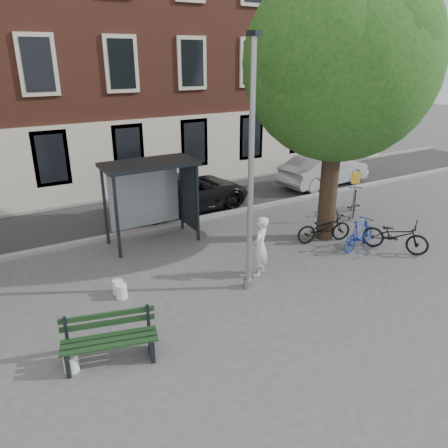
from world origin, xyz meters
name	(u,v)px	position (x,y,z in m)	size (l,w,h in m)	color
ground	(248,287)	(0.00, 0.00, 0.00)	(90.00, 90.00, 0.00)	#4C4C4F
road	(149,210)	(0.00, 7.00, 0.01)	(40.00, 4.00, 0.01)	#28282B
curb_near	(170,225)	(0.00, 5.00, 0.06)	(40.00, 0.25, 0.12)	gray
curb_far	(131,195)	(0.00, 9.00, 0.06)	(40.00, 0.25, 0.12)	gray
building_row	(89,21)	(0.00, 13.00, 7.00)	(30.00, 8.00, 14.00)	brown
lamppost	(251,184)	(0.00, 0.00, 2.78)	(0.28, 0.35, 6.11)	#9EA0A3
tree_right	(344,55)	(4.01, 1.38, 5.62)	(5.76, 5.60, 8.20)	black
bus_shelter	(161,182)	(-0.61, 4.11, 1.92)	(2.85, 1.45, 2.62)	#1E2328
painter	(260,246)	(0.65, 0.43, 0.84)	(0.61, 0.40, 1.68)	silver
bench	(110,341)	(-3.93, -1.04, 0.43)	(1.91, 1.03, 0.94)	#1E2328
bike_a	(324,228)	(3.71, 1.24, 0.48)	(0.63, 1.82, 0.96)	black
bike_b	(359,234)	(4.28, 0.30, 0.49)	(0.46, 1.61, 0.97)	navy
bike_c	(395,235)	(5.09, -0.38, 0.51)	(0.68, 1.94, 1.02)	black
bike_d	(354,201)	(6.50, 2.66, 0.51)	(0.48, 1.69, 1.01)	black
car_dark	(188,192)	(1.38, 6.34, 0.69)	(2.30, 4.99, 1.39)	black
car_silver	(324,170)	(8.19, 6.15, 0.73)	(1.55, 4.46, 1.47)	#9EA1A5
bucket_a	(71,363)	(-4.67, -0.98, 0.18)	(0.28, 0.28, 0.36)	white
bucket_b	(118,287)	(-3.00, 1.41, 0.18)	(0.28, 0.28, 0.36)	white
bucket_c	(121,291)	(-3.00, 1.15, 0.18)	(0.28, 0.28, 0.36)	white
notice_sign	(355,186)	(5.83, 2.09, 1.33)	(0.32, 0.10, 1.85)	#9EA0A3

